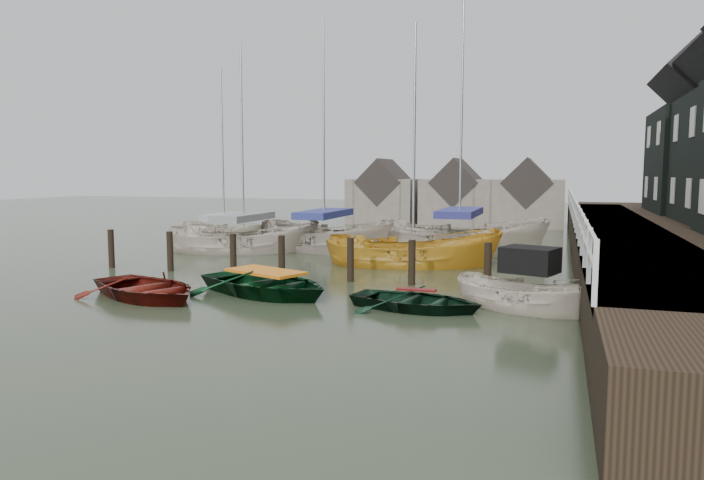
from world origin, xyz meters
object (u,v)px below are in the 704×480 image
(rowboat_red, at_px, (147,298))
(sailboat_a, at_px, (244,250))
(sailboat_d, at_px, (459,251))
(sailboat_b, at_px, (324,249))
(motorboat, at_px, (528,306))
(sailboat_c, at_px, (413,265))
(sailboat_e, at_px, (225,240))
(rowboat_dkgreen, at_px, (416,309))
(rowboat_green, at_px, (266,295))

(rowboat_red, xyz_separation_m, sailboat_a, (-2.34, 10.02, 0.06))
(sailboat_a, height_order, sailboat_d, sailboat_d)
(sailboat_a, distance_m, sailboat_b, 3.52)
(rowboat_red, relative_size, motorboat, 0.98)
(sailboat_c, relative_size, sailboat_e, 1.05)
(rowboat_dkgreen, distance_m, sailboat_e, 17.70)
(sailboat_a, relative_size, sailboat_c, 1.01)
(sailboat_b, bearing_deg, motorboat, -118.67)
(rowboat_green, distance_m, sailboat_d, 11.89)
(rowboat_red, relative_size, rowboat_dkgreen, 1.20)
(sailboat_c, bearing_deg, rowboat_red, 133.89)
(sailboat_b, relative_size, sailboat_c, 1.14)
(sailboat_b, height_order, sailboat_e, sailboat_b)
(sailboat_d, bearing_deg, sailboat_e, 93.95)
(rowboat_green, height_order, sailboat_d, sailboat_d)
(sailboat_c, bearing_deg, motorboat, -158.20)
(sailboat_d, bearing_deg, rowboat_green, 168.50)
(sailboat_b, relative_size, sailboat_d, 0.84)
(rowboat_red, xyz_separation_m, sailboat_b, (0.87, 11.47, 0.06))
(rowboat_green, distance_m, sailboat_a, 10.01)
(sailboat_e, bearing_deg, rowboat_dkgreen, -122.75)
(rowboat_dkgreen, distance_m, sailboat_b, 12.34)
(sailboat_d, bearing_deg, sailboat_a, 113.96)
(sailboat_a, xyz_separation_m, sailboat_e, (-2.91, 3.38, 0.01))
(rowboat_red, relative_size, rowboat_green, 0.92)
(rowboat_green, relative_size, sailboat_a, 0.43)
(sailboat_c, bearing_deg, sailboat_d, -25.43)
(rowboat_green, height_order, sailboat_a, sailboat_a)
(rowboat_green, bearing_deg, rowboat_dkgreen, -74.96)
(sailboat_b, height_order, sailboat_d, sailboat_d)
(rowboat_green, xyz_separation_m, sailboat_c, (2.71, 6.85, 0.01))
(sailboat_b, bearing_deg, sailboat_e, 90.54)
(sailboat_a, relative_size, sailboat_d, 0.75)
(rowboat_red, distance_m, rowboat_dkgreen, 7.44)
(sailboat_c, distance_m, sailboat_d, 4.56)
(rowboat_red, height_order, sailboat_a, sailboat_a)
(rowboat_red, bearing_deg, motorboat, -56.11)
(sailboat_d, bearing_deg, sailboat_c, 173.64)
(rowboat_green, distance_m, sailboat_c, 7.36)
(motorboat, relative_size, sailboat_a, 0.41)
(sailboat_e, bearing_deg, sailboat_a, -127.48)
(rowboat_dkgreen, distance_m, motorboat, 2.81)
(sailboat_d, bearing_deg, sailboat_b, 109.66)
(sailboat_b, bearing_deg, rowboat_red, -166.35)
(rowboat_red, height_order, sailboat_c, sailboat_c)
(sailboat_a, height_order, sailboat_b, sailboat_b)
(rowboat_dkgreen, xyz_separation_m, sailboat_b, (-6.51, 10.49, 0.06))
(rowboat_green, relative_size, sailboat_b, 0.39)
(rowboat_dkgreen, relative_size, sailboat_c, 0.34)
(rowboat_green, xyz_separation_m, sailboat_e, (-8.16, 11.90, 0.07))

